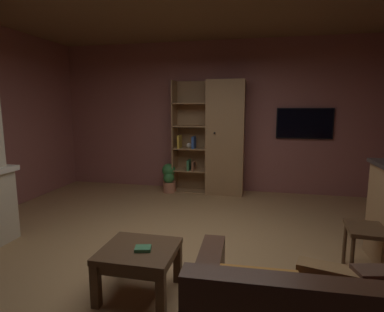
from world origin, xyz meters
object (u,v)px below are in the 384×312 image
(coffee_table, at_px, (139,257))
(potted_floor_plant, at_px, (169,177))
(table_book_0, at_px, (143,249))
(wall_mounted_tv, at_px, (304,123))
(bookshelf_cabinet, at_px, (221,138))
(dining_chair, at_px, (381,224))

(coffee_table, xyz_separation_m, potted_floor_plant, (-0.68, 3.20, -0.05))
(table_book_0, xyz_separation_m, wall_mounted_tv, (1.71, 3.59, 0.88))
(table_book_0, distance_m, potted_floor_plant, 3.31)
(bookshelf_cabinet, xyz_separation_m, potted_floor_plant, (-0.96, -0.15, -0.75))
(potted_floor_plant, distance_m, wall_mounted_tv, 2.67)
(potted_floor_plant, relative_size, wall_mounted_tv, 0.56)
(bookshelf_cabinet, bearing_deg, table_book_0, -93.83)
(coffee_table, relative_size, table_book_0, 4.75)
(table_book_0, height_order, potted_floor_plant, potted_floor_plant)
(table_book_0, xyz_separation_m, potted_floor_plant, (-0.73, 3.23, -0.15))
(coffee_table, distance_m, table_book_0, 0.12)
(coffee_table, xyz_separation_m, dining_chair, (2.12, 0.74, 0.20))
(coffee_table, height_order, table_book_0, table_book_0)
(potted_floor_plant, bearing_deg, table_book_0, -77.28)
(wall_mounted_tv, bearing_deg, dining_chair, -82.66)
(coffee_table, distance_m, potted_floor_plant, 3.27)
(bookshelf_cabinet, height_order, dining_chair, bookshelf_cabinet)
(dining_chair, xyz_separation_m, potted_floor_plant, (-2.80, 2.45, -0.25))
(bookshelf_cabinet, height_order, table_book_0, bookshelf_cabinet)
(coffee_table, height_order, potted_floor_plant, potted_floor_plant)
(coffee_table, height_order, wall_mounted_tv, wall_mounted_tv)
(bookshelf_cabinet, height_order, coffee_table, bookshelf_cabinet)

